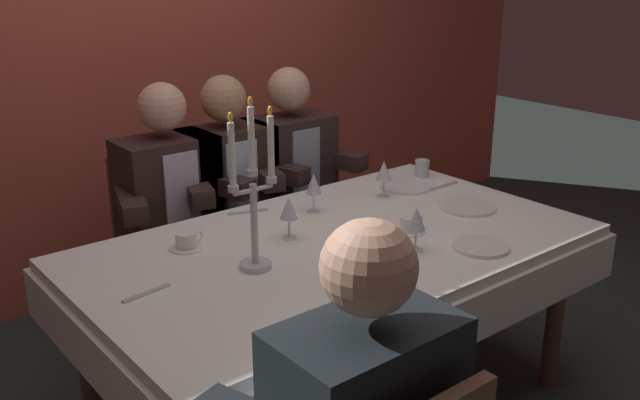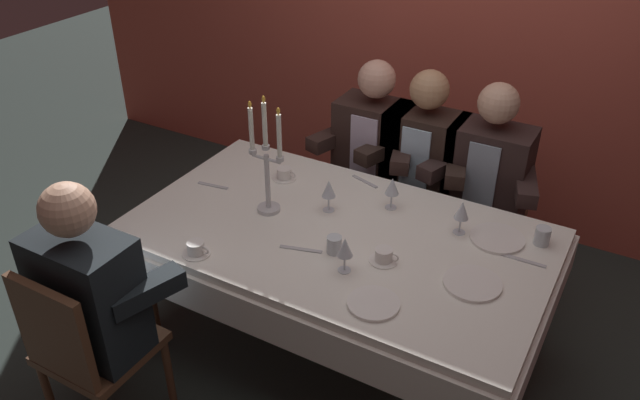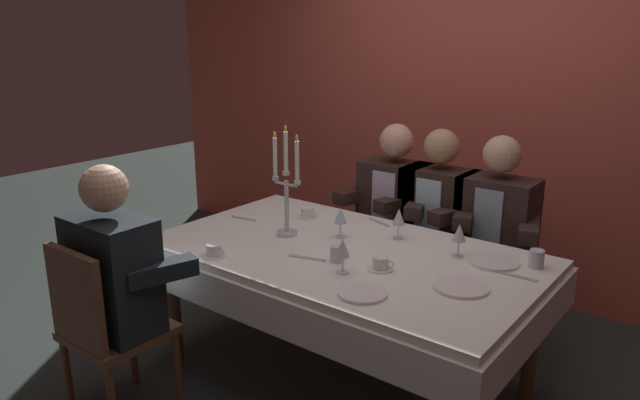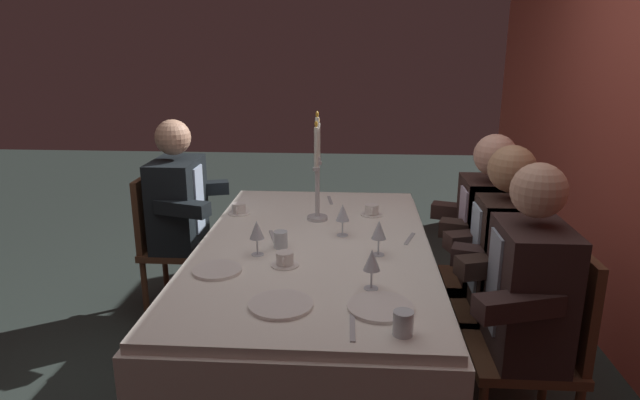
# 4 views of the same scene
# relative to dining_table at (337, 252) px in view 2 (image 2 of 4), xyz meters

# --- Properties ---
(ground_plane) EXTENTS (12.00, 12.00, 0.00)m
(ground_plane) POSITION_rel_dining_table_xyz_m (0.00, 0.00, -0.62)
(ground_plane) COLOR #2E3834
(back_wall) EXTENTS (6.00, 0.12, 2.70)m
(back_wall) POSITION_rel_dining_table_xyz_m (0.00, 1.66, 0.73)
(back_wall) COLOR #C95443
(back_wall) RESTS_ON ground_plane
(dining_table) EXTENTS (1.94, 1.14, 0.74)m
(dining_table) POSITION_rel_dining_table_xyz_m (0.00, 0.00, 0.00)
(dining_table) COLOR white
(dining_table) RESTS_ON ground_plane
(candelabra) EXTENTS (0.19, 0.11, 0.59)m
(candelabra) POSITION_rel_dining_table_xyz_m (-0.37, -0.01, 0.36)
(candelabra) COLOR silver
(candelabra) RESTS_ON dining_table
(dinner_plate_0) EXTENTS (0.21, 0.21, 0.01)m
(dinner_plate_0) POSITION_rel_dining_table_xyz_m (0.36, -0.38, 0.13)
(dinner_plate_0) COLOR white
(dinner_plate_0) RESTS_ON dining_table
(dinner_plate_1) EXTENTS (0.24, 0.24, 0.01)m
(dinner_plate_1) POSITION_rel_dining_table_xyz_m (0.66, -0.07, 0.13)
(dinner_plate_1) COLOR white
(dinner_plate_1) RESTS_ON dining_table
(dinner_plate_2) EXTENTS (0.24, 0.24, 0.01)m
(dinner_plate_2) POSITION_rel_dining_table_xyz_m (0.65, 0.29, 0.13)
(dinner_plate_2) COLOR white
(dinner_plate_2) RESTS_ON dining_table
(wine_glass_0) EXTENTS (0.07, 0.07, 0.16)m
(wine_glass_0) POSITION_rel_dining_table_xyz_m (0.16, -0.24, 0.24)
(wine_glass_0) COLOR silver
(wine_glass_0) RESTS_ON dining_table
(wine_glass_1) EXTENTS (0.07, 0.07, 0.16)m
(wine_glass_1) POSITION_rel_dining_table_xyz_m (-0.12, 0.13, 0.24)
(wine_glass_1) COLOR silver
(wine_glass_1) RESTS_ON dining_table
(wine_glass_2) EXTENTS (0.07, 0.07, 0.16)m
(wine_glass_2) POSITION_rel_dining_table_xyz_m (0.49, 0.26, 0.23)
(wine_glass_2) COLOR silver
(wine_glass_2) RESTS_ON dining_table
(wine_glass_3) EXTENTS (0.07, 0.07, 0.16)m
(wine_glass_3) POSITION_rel_dining_table_xyz_m (0.13, 0.30, 0.23)
(wine_glass_3) COLOR silver
(wine_glass_3) RESTS_ON dining_table
(water_tumbler_0) EXTENTS (0.07, 0.07, 0.08)m
(water_tumbler_0) POSITION_rel_dining_table_xyz_m (0.06, -0.15, 0.16)
(water_tumbler_0) COLOR silver
(water_tumbler_0) RESTS_ON dining_table
(water_tumbler_1) EXTENTS (0.07, 0.07, 0.08)m
(water_tumbler_1) POSITION_rel_dining_table_xyz_m (0.83, 0.36, 0.16)
(water_tumbler_1) COLOR silver
(water_tumbler_1) RESTS_ON dining_table
(coffee_cup_0) EXTENTS (0.13, 0.12, 0.06)m
(coffee_cup_0) POSITION_rel_dining_table_xyz_m (-0.45, -0.46, 0.15)
(coffee_cup_0) COLOR white
(coffee_cup_0) RESTS_ON dining_table
(coffee_cup_1) EXTENTS (0.13, 0.12, 0.06)m
(coffee_cup_1) POSITION_rel_dining_table_xyz_m (0.28, -0.10, 0.15)
(coffee_cup_1) COLOR white
(coffee_cup_1) RESTS_ON dining_table
(coffee_cup_2) EXTENTS (0.13, 0.12, 0.06)m
(coffee_cup_2) POSITION_rel_dining_table_xyz_m (-0.47, 0.29, 0.15)
(coffee_cup_2) COLOR white
(coffee_cup_2) RESTS_ON dining_table
(fork_0) EXTENTS (0.17, 0.04, 0.01)m
(fork_0) POSITION_rel_dining_table_xyz_m (-0.75, 0.04, 0.12)
(fork_0) COLOR #B7B7BC
(fork_0) RESTS_ON dining_table
(fork_1) EXTENTS (0.17, 0.07, 0.01)m
(fork_1) POSITION_rel_dining_table_xyz_m (-0.09, 0.47, 0.12)
(fork_1) COLOR #B7B7BC
(fork_1) RESTS_ON dining_table
(knife_2) EXTENTS (0.19, 0.02, 0.01)m
(knife_2) POSITION_rel_dining_table_xyz_m (0.80, 0.19, 0.12)
(knife_2) COLOR #B7B7BC
(knife_2) RESTS_ON dining_table
(knife_3) EXTENTS (0.19, 0.07, 0.01)m
(knife_3) POSITION_rel_dining_table_xyz_m (-0.07, -0.21, 0.12)
(knife_3) COLOR #B7B7BC
(knife_3) RESTS_ON dining_table
(seated_diner_0) EXTENTS (0.63, 0.48, 1.24)m
(seated_diner_0) POSITION_rel_dining_table_xyz_m (-0.66, -0.89, 0.11)
(seated_diner_0) COLOR brown
(seated_diner_0) RESTS_ON ground_plane
(seated_diner_1) EXTENTS (0.63, 0.48, 1.24)m
(seated_diner_1) POSITION_rel_dining_table_xyz_m (-0.24, 0.89, 0.11)
(seated_diner_1) COLOR brown
(seated_diner_1) RESTS_ON ground_plane
(seated_diner_2) EXTENTS (0.63, 0.48, 1.24)m
(seated_diner_2) POSITION_rel_dining_table_xyz_m (0.07, 0.89, 0.11)
(seated_diner_2) COLOR brown
(seated_diner_2) RESTS_ON ground_plane
(seated_diner_3) EXTENTS (0.63, 0.48, 1.24)m
(seated_diner_3) POSITION_rel_dining_table_xyz_m (0.43, 0.89, 0.11)
(seated_diner_3) COLOR brown
(seated_diner_3) RESTS_ON ground_plane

